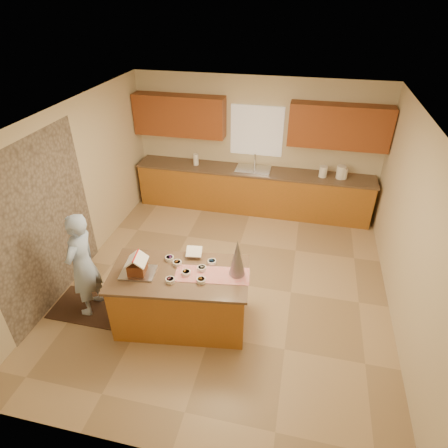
{
  "coord_description": "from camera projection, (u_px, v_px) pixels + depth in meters",
  "views": [
    {
      "loc": [
        0.98,
        -4.6,
        4.13
      ],
      "look_at": [
        -0.1,
        0.2,
        1.0
      ],
      "focal_mm": 30.36,
      "sensor_mm": 36.0,
      "label": 1
    }
  ],
  "objects": [
    {
      "name": "gingerbread_house",
      "position": [
        137.0,
        266.0,
        4.93
      ],
      "size": [
        0.3,
        0.31,
        0.28
      ],
      "color": "brown",
      "rests_on": "baking_tray"
    },
    {
      "name": "wall_left",
      "position": [
        72.0,
        194.0,
        5.92
      ],
      "size": [
        5.5,
        5.5,
        0.0
      ],
      "primitive_type": "plane",
      "color": "beige",
      "rests_on": "floor"
    },
    {
      "name": "rug",
      "position": [
        90.0,
        307.0,
        5.72
      ],
      "size": [
        1.09,
        0.71,
        0.01
      ],
      "primitive_type": "cube",
      "color": "black",
      "rests_on": "floor"
    },
    {
      "name": "wall_front",
      "position": [
        159.0,
        373.0,
        3.2
      ],
      "size": [
        5.5,
        5.5,
        0.0
      ],
      "primitive_type": "plane",
      "color": "beige",
      "rests_on": "floor"
    },
    {
      "name": "candy_bowls",
      "position": [
        188.0,
        269.0,
        5.02
      ],
      "size": [
        0.71,
        0.6,
        0.05
      ],
      "color": "#2E5FAF",
      "rests_on": "island_top"
    },
    {
      "name": "wall_right",
      "position": [
        413.0,
        233.0,
        4.99
      ],
      "size": [
        5.5,
        5.5,
        0.0
      ],
      "primitive_type": "plane",
      "color": "beige",
      "rests_on": "floor"
    },
    {
      "name": "wall_back",
      "position": [
        256.0,
        145.0,
        7.72
      ],
      "size": [
        5.5,
        5.5,
        0.0
      ],
      "primitive_type": "plane",
      "color": "beige",
      "rests_on": "floor"
    },
    {
      "name": "faucet",
      "position": [
        255.0,
        160.0,
        7.78
      ],
      "size": [
        0.03,
        0.03,
        0.28
      ],
      "primitive_type": "cylinder",
      "color": "silver",
      "rests_on": "back_counter_top"
    },
    {
      "name": "stone_accent",
      "position": [
        43.0,
        226.0,
        5.32
      ],
      "size": [
        0.0,
        2.5,
        2.5
      ],
      "primitive_type": "plane",
      "rotation": [
        1.57,
        0.0,
        1.57
      ],
      "color": "gray",
      "rests_on": "wall_left"
    },
    {
      "name": "boy",
      "position": [
        83.0,
        265.0,
        5.27
      ],
      "size": [
        0.4,
        0.59,
        1.61
      ],
      "primitive_type": "imported",
      "rotation": [
        0.0,
        0.0,
        -1.59
      ],
      "color": "#ACC8F4",
      "rests_on": "rug"
    },
    {
      "name": "canister_a",
      "position": [
        323.0,
        171.0,
        7.39
      ],
      "size": [
        0.16,
        0.16,
        0.22
      ],
      "primitive_type": "cylinder",
      "color": "white",
      "rests_on": "back_counter_top"
    },
    {
      "name": "island_top",
      "position": [
        179.0,
        274.0,
        5.01
      ],
      "size": [
        1.95,
        1.2,
        0.04
      ],
      "primitive_type": "cube",
      "rotation": [
        0.0,
        0.0,
        0.14
      ],
      "color": "brown",
      "rests_on": "island_base"
    },
    {
      "name": "floor",
      "position": [
        227.0,
        283.0,
        6.18
      ],
      "size": [
        5.5,
        5.5,
        0.0
      ],
      "primitive_type": "plane",
      "color": "tan",
      "rests_on": "ground"
    },
    {
      "name": "window_curtain",
      "position": [
        257.0,
        131.0,
        7.54
      ],
      "size": [
        1.05,
        0.03,
        1.0
      ],
      "primitive_type": "cube",
      "color": "white",
      "rests_on": "wall_back"
    },
    {
      "name": "island_base",
      "position": [
        181.0,
        299.0,
        5.25
      ],
      "size": [
        1.86,
        1.11,
        0.86
      ],
      "primitive_type": "cube",
      "rotation": [
        0.0,
        0.0,
        0.14
      ],
      "color": "#A25421",
      "rests_on": "floor"
    },
    {
      "name": "table_runner",
      "position": [
        212.0,
        275.0,
        4.97
      ],
      "size": [
        1.02,
        0.48,
        0.01
      ],
      "primitive_type": "cube",
      "rotation": [
        0.0,
        0.0,
        0.14
      ],
      "color": "#B50C11",
      "rests_on": "island_top"
    },
    {
      "name": "cookbook",
      "position": [
        194.0,
        252.0,
        5.25
      ],
      "size": [
        0.24,
        0.2,
        0.09
      ],
      "primitive_type": "cube",
      "rotation": [
        -1.13,
        0.0,
        0.14
      ],
      "color": "white",
      "rests_on": "island_top"
    },
    {
      "name": "baking_tray",
      "position": [
        138.0,
        273.0,
        4.99
      ],
      "size": [
        0.49,
        0.39,
        0.02
      ],
      "primitive_type": "cube",
      "rotation": [
        0.0,
        0.0,
        0.14
      ],
      "color": "silver",
      "rests_on": "island_top"
    },
    {
      "name": "sink",
      "position": [
        253.0,
        171.0,
        7.72
      ],
      "size": [
        0.7,
        0.45,
        0.12
      ],
      "primitive_type": "cube",
      "color": "silver",
      "rests_on": "back_counter_top"
    },
    {
      "name": "back_counter_base",
      "position": [
        252.0,
        191.0,
        7.96
      ],
      "size": [
        4.8,
        0.6,
        0.88
      ],
      "primitive_type": "cube",
      "color": "#A25421",
      "rests_on": "floor"
    },
    {
      "name": "canister_b",
      "position": [
        341.0,
        172.0,
        7.32
      ],
      "size": [
        0.18,
        0.18,
        0.26
      ],
      "primitive_type": "cylinder",
      "color": "white",
      "rests_on": "back_counter_top"
    },
    {
      "name": "upper_cabinet_right",
      "position": [
        339.0,
        126.0,
        6.99
      ],
      "size": [
        1.85,
        0.35,
        0.8
      ],
      "primitive_type": "cube",
      "color": "brown",
      "rests_on": "wall_back"
    },
    {
      "name": "ceiling",
      "position": [
        228.0,
        119.0,
        4.73
      ],
      "size": [
        5.5,
        5.5,
        0.0
      ],
      "primitive_type": "plane",
      "color": "silver",
      "rests_on": "floor"
    },
    {
      "name": "paper_towel",
      "position": [
        196.0,
        160.0,
        7.87
      ],
      "size": [
        0.11,
        0.11,
        0.24
      ],
      "primitive_type": "cylinder",
      "color": "white",
      "rests_on": "back_counter_top"
    },
    {
      "name": "upper_cabinet_left",
      "position": [
        179.0,
        116.0,
        7.57
      ],
      "size": [
        1.85,
        0.35,
        0.8
      ],
      "primitive_type": "cube",
      "color": "brown",
      "rests_on": "wall_back"
    },
    {
      "name": "tinsel_tree",
      "position": [
        237.0,
        258.0,
        4.84
      ],
      "size": [
        0.24,
        0.24,
        0.54
      ],
      "primitive_type": "cone",
      "rotation": [
        0.0,
        0.0,
        0.14
      ],
      "color": "#A09EA9",
      "rests_on": "island_top"
    },
    {
      "name": "canister_c",
      "position": [
        344.0,
        174.0,
        7.32
      ],
      "size": [
        0.14,
        0.14,
        0.2
      ],
      "primitive_type": "cylinder",
      "color": "white",
      "rests_on": "back_counter_top"
    },
    {
      "name": "back_counter_top",
      "position": [
        253.0,
        171.0,
        7.72
      ],
      "size": [
        4.85,
        0.63,
        0.04
      ],
      "primitive_type": "cube",
      "color": "brown",
      "rests_on": "back_counter_base"
    }
  ]
}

